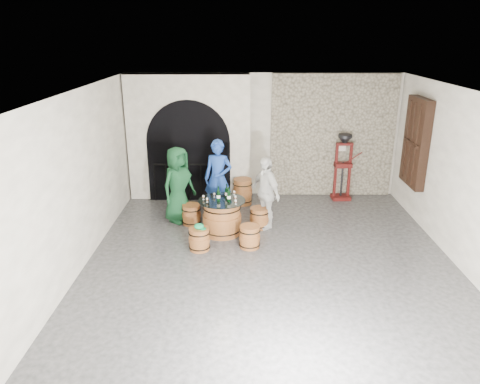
{
  "coord_description": "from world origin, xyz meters",
  "views": [
    {
      "loc": [
        -0.53,
        -7.67,
        4.15
      ],
      "look_at": [
        -0.58,
        1.13,
        1.05
      ],
      "focal_mm": 34.0,
      "sensor_mm": 36.0,
      "label": 1
    }
  ],
  "objects_px": {
    "person_green": "(178,185)",
    "person_blue": "(218,178)",
    "barrel_stool_left": "(192,215)",
    "barrel_stool_near_right": "(250,237)",
    "barrel_stool_far": "(219,209)",
    "barrel_table": "(222,217)",
    "wine_bottle_left": "(218,195)",
    "barrel_stool_near_left": "(199,239)",
    "side_barrel": "(243,192)",
    "corking_press": "(343,162)",
    "person_white": "(265,193)",
    "wine_bottle_right": "(227,192)",
    "wine_bottle_center": "(229,196)",
    "barrel_stool_right": "(259,218)"
  },
  "relations": [
    {
      "from": "barrel_table",
      "to": "barrel_stool_far",
      "type": "relative_size",
      "value": 2.16
    },
    {
      "from": "wine_bottle_center",
      "to": "side_barrel",
      "type": "distance_m",
      "value": 2.03
    },
    {
      "from": "person_blue",
      "to": "corking_press",
      "type": "distance_m",
      "value": 3.35
    },
    {
      "from": "person_white",
      "to": "side_barrel",
      "type": "relative_size",
      "value": 2.47
    },
    {
      "from": "corking_press",
      "to": "side_barrel",
      "type": "bearing_deg",
      "value": -174.82
    },
    {
      "from": "person_blue",
      "to": "barrel_stool_left",
      "type": "bearing_deg",
      "value": -122.03
    },
    {
      "from": "barrel_stool_near_right",
      "to": "side_barrel",
      "type": "distance_m",
      "value": 2.5
    },
    {
      "from": "corking_press",
      "to": "barrel_stool_far",
      "type": "bearing_deg",
      "value": -160.11
    },
    {
      "from": "barrel_stool_near_left",
      "to": "corking_press",
      "type": "relative_size",
      "value": 0.27
    },
    {
      "from": "corking_press",
      "to": "barrel_stool_near_left",
      "type": "bearing_deg",
      "value": -142.25
    },
    {
      "from": "barrel_stool_near_right",
      "to": "wine_bottle_center",
      "type": "xyz_separation_m",
      "value": [
        -0.43,
        0.58,
        0.68
      ]
    },
    {
      "from": "barrel_stool_far",
      "to": "person_green",
      "type": "bearing_deg",
      "value": -171.06
    },
    {
      "from": "barrel_stool_left",
      "to": "person_blue",
      "type": "height_order",
      "value": "person_blue"
    },
    {
      "from": "barrel_stool_near_left",
      "to": "person_green",
      "type": "relative_size",
      "value": 0.27
    },
    {
      "from": "barrel_stool_near_left",
      "to": "person_blue",
      "type": "relative_size",
      "value": 0.25
    },
    {
      "from": "barrel_stool_left",
      "to": "barrel_stool_far",
      "type": "distance_m",
      "value": 0.71
    },
    {
      "from": "person_green",
      "to": "person_blue",
      "type": "distance_m",
      "value": 0.96
    },
    {
      "from": "barrel_stool_right",
      "to": "person_blue",
      "type": "distance_m",
      "value": 1.39
    },
    {
      "from": "person_green",
      "to": "side_barrel",
      "type": "height_order",
      "value": "person_green"
    },
    {
      "from": "barrel_stool_near_right",
      "to": "side_barrel",
      "type": "bearing_deg",
      "value": 93.32
    },
    {
      "from": "barrel_stool_right",
      "to": "corking_press",
      "type": "distance_m",
      "value": 3.0
    },
    {
      "from": "barrel_stool_left",
      "to": "barrel_stool_near_left",
      "type": "xyz_separation_m",
      "value": [
        0.3,
        -1.29,
        0.0
      ]
    },
    {
      "from": "barrel_table",
      "to": "barrel_stool_far",
      "type": "distance_m",
      "value": 0.9
    },
    {
      "from": "person_green",
      "to": "wine_bottle_center",
      "type": "bearing_deg",
      "value": -84.57
    },
    {
      "from": "barrel_stool_near_right",
      "to": "barrel_stool_near_left",
      "type": "bearing_deg",
      "value": -173.52
    },
    {
      "from": "person_white",
      "to": "barrel_stool_left",
      "type": "bearing_deg",
      "value": -126.64
    },
    {
      "from": "person_green",
      "to": "wine_bottle_left",
      "type": "relative_size",
      "value": 5.4
    },
    {
      "from": "barrel_table",
      "to": "barrel_stool_left",
      "type": "distance_m",
      "value": 0.9
    },
    {
      "from": "barrel_stool_near_right",
      "to": "corking_press",
      "type": "bearing_deg",
      "value": 49.69
    },
    {
      "from": "person_blue",
      "to": "wine_bottle_center",
      "type": "bearing_deg",
      "value": -62.48
    },
    {
      "from": "barrel_stool_near_left",
      "to": "person_green",
      "type": "height_order",
      "value": "person_green"
    },
    {
      "from": "barrel_stool_far",
      "to": "corking_press",
      "type": "distance_m",
      "value": 3.49
    },
    {
      "from": "barrel_stool_left",
      "to": "barrel_stool_near_right",
      "type": "relative_size",
      "value": 1.0
    },
    {
      "from": "barrel_stool_left",
      "to": "barrel_stool_near_right",
      "type": "bearing_deg",
      "value": -42.05
    },
    {
      "from": "barrel_stool_near_right",
      "to": "wine_bottle_left",
      "type": "relative_size",
      "value": 1.44
    },
    {
      "from": "barrel_stool_left",
      "to": "barrel_stool_far",
      "type": "height_order",
      "value": "same"
    },
    {
      "from": "barrel_table",
      "to": "wine_bottle_center",
      "type": "distance_m",
      "value": 0.55
    },
    {
      "from": "barrel_table",
      "to": "corking_press",
      "type": "bearing_deg",
      "value": 36.16
    },
    {
      "from": "barrel_table",
      "to": "barrel_stool_far",
      "type": "height_order",
      "value": "barrel_table"
    },
    {
      "from": "side_barrel",
      "to": "person_green",
      "type": "bearing_deg",
      "value": -143.16
    },
    {
      "from": "person_blue",
      "to": "wine_bottle_left",
      "type": "bearing_deg",
      "value": -72.94
    },
    {
      "from": "person_blue",
      "to": "wine_bottle_left",
      "type": "distance_m",
      "value": 1.14
    },
    {
      "from": "person_green",
      "to": "person_white",
      "type": "bearing_deg",
      "value": -59.68
    },
    {
      "from": "barrel_stool_near_left",
      "to": "person_green",
      "type": "distance_m",
      "value": 1.75
    },
    {
      "from": "barrel_stool_near_right",
      "to": "person_green",
      "type": "xyz_separation_m",
      "value": [
        -1.61,
        1.4,
        0.65
      ]
    },
    {
      "from": "wine_bottle_right",
      "to": "barrel_stool_near_left",
      "type": "bearing_deg",
      "value": -120.42
    },
    {
      "from": "barrel_stool_right",
      "to": "person_blue",
      "type": "relative_size",
      "value": 0.25
    },
    {
      "from": "barrel_stool_near_right",
      "to": "wine_bottle_right",
      "type": "xyz_separation_m",
      "value": [
        -0.49,
        0.78,
        0.68
      ]
    },
    {
      "from": "barrel_stool_far",
      "to": "wine_bottle_center",
      "type": "distance_m",
      "value": 1.21
    },
    {
      "from": "barrel_stool_left",
      "to": "barrel_stool_right",
      "type": "bearing_deg",
      "value": -6.69
    }
  ]
}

